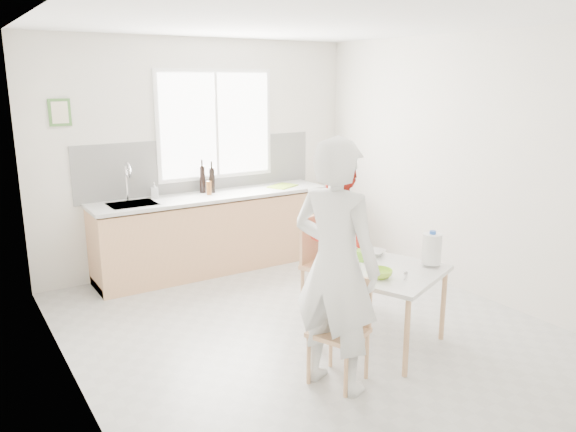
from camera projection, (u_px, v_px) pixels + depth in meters
name	position (u px, v px, depth m)	size (l,w,h in m)	color
ground	(305.00, 328.00, 5.18)	(4.50, 4.50, 0.00)	#B7B7B2
room_shell	(307.00, 150.00, 4.79)	(4.50, 4.50, 4.50)	silver
window	(216.00, 125.00, 6.70)	(1.50, 0.06, 1.30)	white
backsplash	(201.00, 165.00, 6.72)	(3.00, 0.02, 0.65)	white
picture_frame	(60.00, 112.00, 5.75)	(0.22, 0.03, 0.28)	#487D38
kitchen_counter	(214.00, 236.00, 6.68)	(2.84, 0.64, 1.37)	tan
dining_table	(384.00, 277.00, 4.73)	(1.15, 1.15, 0.68)	silver
chair_left	(343.00, 324.00, 4.22)	(0.49, 0.49, 0.81)	tan
chair_far	(323.00, 259.00, 5.49)	(0.57, 0.57, 0.94)	tan
person_white	(336.00, 267.00, 4.00)	(0.68, 0.45, 1.87)	white
person_red	(335.00, 234.00, 5.44)	(0.75, 0.58, 1.54)	red
bowl_green	(379.00, 273.00, 4.52)	(0.21, 0.21, 0.07)	#9ED831
bowl_white	(374.00, 253.00, 5.08)	(0.20, 0.20, 0.05)	white
milk_jug	(432.00, 248.00, 4.77)	(0.22, 0.16, 0.29)	white
green_box	(361.00, 255.00, 4.94)	(0.10, 0.10, 0.09)	#77CB2E
spoon	(405.00, 276.00, 4.52)	(0.01, 0.01, 0.16)	#A5A5AA
cutting_board	(283.00, 186.00, 7.03)	(0.35, 0.25, 0.01)	#96C02C
wine_bottle_a	(202.00, 179.00, 6.62)	(0.07, 0.07, 0.32)	black
wine_bottle_b	(212.00, 180.00, 6.62)	(0.07, 0.07, 0.30)	black
jar_amber	(209.00, 188.00, 6.52)	(0.06, 0.06, 0.16)	brown
soap_bottle	(154.00, 190.00, 6.33)	(0.08, 0.08, 0.18)	#999999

